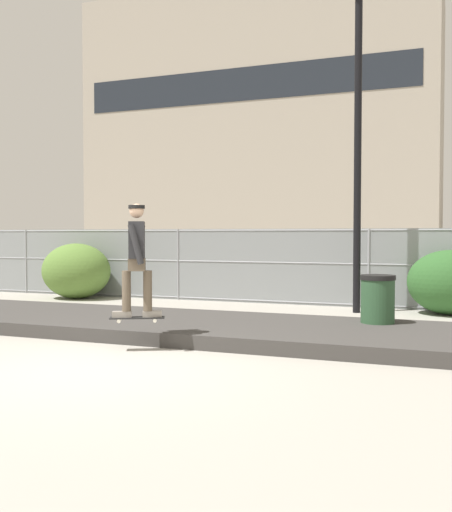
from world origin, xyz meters
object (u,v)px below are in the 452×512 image
skateboard (137,318)px  shrub_left (76,271)px  shrub_center (450,282)px  skater (137,253)px  parked_car_near (151,261)px  street_lamp (358,109)px  trash_bin (378,305)px

skateboard → shrub_left: bearing=131.7°
shrub_center → skater: bearing=-126.1°
parked_car_near → shrub_left: 3.77m
shrub_center → shrub_left: bearing=-179.1°
parked_car_near → shrub_center: bearing=-21.6°
street_lamp → trash_bin: (0.80, -2.91, -3.90)m
skater → shrub_center: bearing=53.9°
parked_car_near → trash_bin: parked_car_near is taller
street_lamp → shrub_left: size_ratio=3.76×
skateboard → street_lamp: bearing=66.8°
skateboard → trash_bin: size_ratio=0.78×
street_lamp → shrub_center: size_ratio=3.99×
shrub_center → trash_bin: size_ratio=1.74×
parked_car_near → shrub_left: bearing=-93.4°
skater → trash_bin: skater is taller
skateboard → shrub_left: 7.65m
skateboard → shrub_center: 7.25m
skater → parked_car_near: skater is taller
trash_bin → skater: bearing=-140.8°
shrub_center → skateboard: bearing=-126.1°
street_lamp → shrub_center: street_lamp is taller
skater → street_lamp: size_ratio=0.23×
skateboard → shrub_center: (4.27, 5.86, 0.21)m
skater → trash_bin: 4.16m
parked_car_near → skateboard: bearing=-62.8°
skateboard → skater: bearing=90.6°
street_lamp → shrub_left: 8.30m
shrub_left → street_lamp: bearing=-1.8°
skater → parked_car_near: size_ratio=0.37×
skateboard → shrub_left: size_ratio=0.42×
skateboard → trash_bin: 4.06m
shrub_left → shrub_center: size_ratio=1.06×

